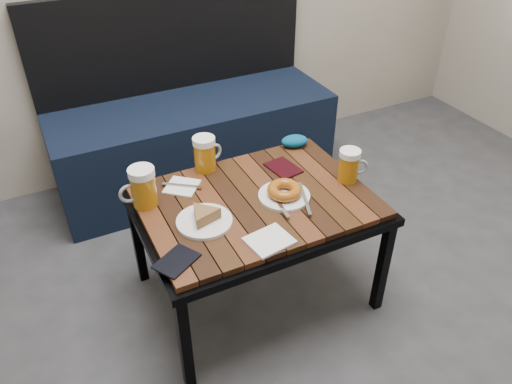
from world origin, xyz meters
name	(u,v)px	position (x,y,z in m)	size (l,w,h in m)	color
bench	(193,133)	(0.09, 1.76, 0.27)	(1.40, 0.50, 0.95)	black
cafe_table	(256,208)	(0.01, 0.86, 0.43)	(0.84, 0.62, 0.47)	black
beer_mug_left	(143,187)	(-0.35, 1.00, 0.55)	(0.13, 0.09, 0.15)	#AD6A0D
beer_mug_centre	(205,153)	(-0.07, 1.12, 0.54)	(0.13, 0.10, 0.14)	#AD6A0D
beer_mug_right	(349,165)	(0.37, 0.81, 0.54)	(0.12, 0.09, 0.13)	#AD6A0D
plate_pie	(204,218)	(-0.20, 0.81, 0.49)	(0.19, 0.19, 0.05)	white
plate_bagel	(284,193)	(0.10, 0.82, 0.49)	(0.19, 0.24, 0.05)	white
napkin_left	(182,187)	(-0.20, 1.04, 0.48)	(0.16, 0.16, 0.01)	white
napkin_right	(269,241)	(-0.05, 0.63, 0.48)	(0.15, 0.14, 0.01)	white
passport_navy	(177,261)	(-0.35, 0.67, 0.48)	(0.09, 0.13, 0.01)	black
passport_burgundy	(283,168)	(0.19, 0.99, 0.48)	(0.10, 0.14, 0.01)	black
knit_pouch	(295,141)	(0.32, 1.12, 0.50)	(0.11, 0.07, 0.05)	navy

